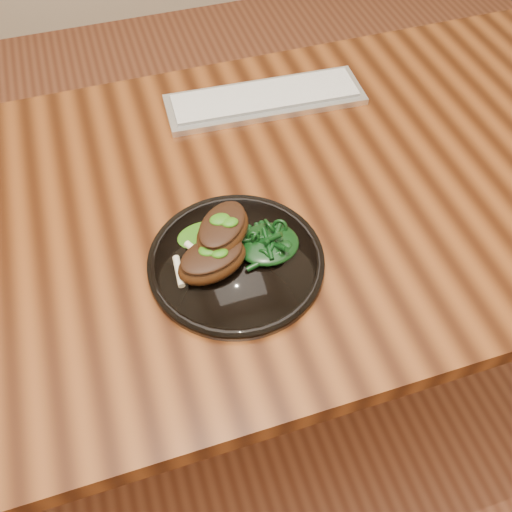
{
  "coord_description": "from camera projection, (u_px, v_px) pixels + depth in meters",
  "views": [
    {
      "loc": [
        -0.18,
        -0.66,
        1.46
      ],
      "look_at": [
        -0.02,
        -0.15,
        0.78
      ],
      "focal_mm": 40.0,
      "sensor_mm": 36.0,
      "label": 1
    }
  ],
  "objects": [
    {
      "name": "keyboard",
      "position": [
        265.0,
        99.0,
        1.14
      ],
      "size": [
        0.4,
        0.14,
        0.02
      ],
      "color": "silver",
      "rests_on": "desk"
    },
    {
      "name": "desk",
      "position": [
        240.0,
        230.0,
        1.05
      ],
      "size": [
        1.6,
        0.8,
        0.75
      ],
      "color": "black",
      "rests_on": "ground"
    },
    {
      "name": "greens_heap",
      "position": [
        268.0,
        241.0,
        0.88
      ],
      "size": [
        0.1,
        0.09,
        0.04
      ],
      "color": "black",
      "rests_on": "plate"
    },
    {
      "name": "lamb_chop_back",
      "position": [
        222.0,
        230.0,
        0.86
      ],
      "size": [
        0.13,
        0.13,
        0.05
      ],
      "color": "#3A1D0B",
      "rests_on": "plate"
    },
    {
      "name": "plate",
      "position": [
        236.0,
        261.0,
        0.89
      ],
      "size": [
        0.27,
        0.27,
        0.02
      ],
      "color": "black",
      "rests_on": "desk"
    },
    {
      "name": "lamb_chop_front",
      "position": [
        212.0,
        260.0,
        0.85
      ],
      "size": [
        0.13,
        0.1,
        0.05
      ],
      "color": "#3A1D0B",
      "rests_on": "plate"
    },
    {
      "name": "herb_smear",
      "position": [
        205.0,
        235.0,
        0.91
      ],
      "size": [
        0.09,
        0.06,
        0.01
      ],
      "primitive_type": "ellipsoid",
      "color": "#184C08",
      "rests_on": "plate"
    }
  ]
}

